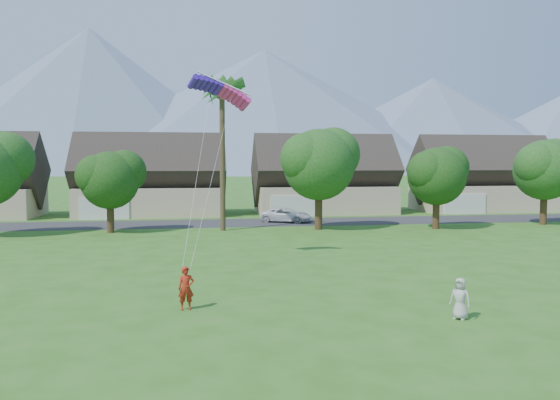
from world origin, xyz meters
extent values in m
plane|color=#2D6019|center=(0.00, 0.00, 0.00)|extent=(500.00, 500.00, 0.00)
cube|color=#2D2D30|center=(0.00, 34.00, 0.01)|extent=(90.00, 7.00, 0.01)
imported|color=#A62413|center=(-4.52, 4.30, 0.84)|extent=(0.65, 0.46, 1.68)
imported|color=#B8B8B3|center=(5.31, 1.54, 0.76)|extent=(0.86, 0.86, 1.51)
imported|color=white|center=(4.21, 34.00, 0.67)|extent=(5.29, 3.97, 1.33)
cone|color=slate|center=(-55.00, 260.00, 35.00)|extent=(190.00, 190.00, 70.00)
cone|color=slate|center=(30.00, 260.00, 31.00)|extent=(240.00, 240.00, 62.00)
cone|color=slate|center=(120.00, 260.00, 25.00)|extent=(200.00, 200.00, 50.00)
cube|color=beige|center=(-9.00, 43.00, 1.50)|extent=(15.00, 8.00, 3.00)
cube|color=#382D28|center=(-9.00, 43.00, 4.79)|extent=(15.75, 8.15, 8.15)
cube|color=silver|center=(-13.20, 38.94, 1.10)|extent=(4.80, 0.12, 2.20)
cube|color=beige|center=(10.00, 43.00, 1.50)|extent=(15.00, 8.00, 3.00)
cube|color=#382D28|center=(10.00, 43.00, 4.79)|extent=(15.75, 8.15, 8.15)
cube|color=silver|center=(5.80, 38.94, 1.10)|extent=(4.80, 0.12, 2.20)
cube|color=beige|center=(29.00, 43.00, 1.50)|extent=(15.00, 8.00, 3.00)
cube|color=#382D28|center=(29.00, 43.00, 4.79)|extent=(15.75, 8.15, 8.15)
cube|color=silver|center=(24.80, 38.94, 1.10)|extent=(4.80, 0.12, 2.20)
cylinder|color=#47301C|center=(-11.00, 28.50, 1.09)|extent=(0.56, 0.56, 2.18)
sphere|color=#214916|center=(-11.00, 28.50, 4.22)|extent=(4.62, 4.62, 4.62)
cylinder|color=#47301C|center=(6.00, 28.00, 1.41)|extent=(0.62, 0.62, 2.82)
sphere|color=#214916|center=(6.00, 28.00, 5.46)|extent=(5.98, 5.98, 5.98)
cylinder|color=#47301C|center=(16.00, 27.00, 1.15)|extent=(0.58, 0.58, 2.30)
sphere|color=#214916|center=(16.00, 27.00, 4.46)|extent=(4.90, 4.90, 4.90)
cylinder|color=#47301C|center=(27.00, 28.50, 1.28)|extent=(0.60, 0.60, 2.56)
sphere|color=#214916|center=(27.00, 28.50, 4.96)|extent=(5.44, 5.44, 5.44)
cylinder|color=#4C3D26|center=(-2.00, 28.50, 6.00)|extent=(0.44, 0.44, 12.00)
sphere|color=#286021|center=(-2.00, 28.50, 12.30)|extent=(3.00, 3.00, 3.00)
cube|color=#3E17B2|center=(-3.57, 14.25, 9.74)|extent=(1.89, 1.34, 0.50)
cube|color=#E02A8A|center=(-1.86, 14.25, 9.74)|extent=(1.89, 1.34, 0.50)
camera|label=1|loc=(-4.03, -16.67, 5.69)|focal=35.00mm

